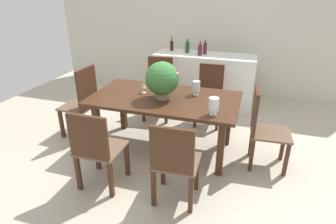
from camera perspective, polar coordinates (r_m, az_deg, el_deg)
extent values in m
plane|color=#BCB29E|center=(3.95, -0.78, -7.42)|extent=(7.04, 7.04, 0.00)
cube|color=beige|center=(5.93, 7.44, 16.62)|extent=(6.40, 0.10, 2.60)
cube|color=#422616|center=(3.64, -0.69, 2.73)|extent=(1.89, 1.04, 0.04)
cube|color=#422616|center=(3.81, -14.00, -3.28)|extent=(0.08, 0.08, 0.72)
cube|color=#422616|center=(3.33, 10.55, -7.21)|extent=(0.08, 0.08, 0.72)
cube|color=#422616|center=(4.40, -9.05, 1.01)|extent=(0.08, 0.08, 0.72)
cube|color=#422616|center=(3.99, 12.05, -1.77)|extent=(0.08, 0.08, 0.72)
cube|color=#422616|center=(3.14, 5.85, -12.09)|extent=(0.05, 0.05, 0.44)
cube|color=#422616|center=(3.20, -0.98, -11.12)|extent=(0.05, 0.05, 0.44)
cube|color=#422616|center=(2.87, 4.64, -16.18)|extent=(0.05, 0.05, 0.44)
cube|color=#422616|center=(2.93, -2.91, -14.99)|extent=(0.05, 0.05, 0.44)
cube|color=brown|center=(2.89, 1.70, -9.90)|extent=(0.47, 0.45, 0.03)
cube|color=#422616|center=(2.60, 0.78, -7.78)|extent=(0.42, 0.06, 0.46)
cube|color=#422616|center=(3.60, 22.72, -8.86)|extent=(0.05, 0.05, 0.44)
cube|color=#422616|center=(3.90, 22.13, -6.08)|extent=(0.05, 0.05, 0.44)
cube|color=#422616|center=(3.55, 16.49, -8.34)|extent=(0.05, 0.05, 0.44)
cube|color=#422616|center=(3.86, 16.42, -5.56)|extent=(0.05, 0.05, 0.44)
cube|color=brown|center=(3.61, 19.95, -4.02)|extent=(0.49, 0.45, 0.03)
cube|color=#422616|center=(3.48, 17.15, 0.31)|extent=(0.06, 0.40, 0.52)
cube|color=#422616|center=(4.44, 5.50, -0.53)|extent=(0.05, 0.05, 0.44)
cube|color=#422616|center=(4.40, 9.92, -1.04)|extent=(0.05, 0.05, 0.44)
cube|color=#422616|center=(4.75, 6.26, 1.16)|extent=(0.05, 0.05, 0.44)
cube|color=#422616|center=(4.71, 10.40, 0.70)|extent=(0.05, 0.05, 0.44)
cube|color=brown|center=(4.48, 8.19, 2.80)|extent=(0.43, 0.43, 0.03)
cube|color=#422616|center=(4.58, 8.72, 6.60)|extent=(0.39, 0.05, 0.48)
cube|color=#422616|center=(4.64, -4.93, 0.64)|extent=(0.05, 0.05, 0.44)
cube|color=#422616|center=(4.55, -0.38, 0.23)|extent=(0.05, 0.05, 0.44)
cube|color=#422616|center=(4.99, -3.61, 2.42)|extent=(0.05, 0.05, 0.44)
cube|color=#422616|center=(4.90, 0.65, 2.07)|extent=(0.05, 0.05, 0.44)
cube|color=brown|center=(4.68, -2.11, 3.99)|extent=(0.49, 0.51, 0.03)
cube|color=#422616|center=(4.79, -1.51, 7.97)|extent=(0.42, 0.08, 0.53)
cube|color=#422616|center=(4.66, -17.80, -0.40)|extent=(0.05, 0.05, 0.44)
cube|color=#422616|center=(4.42, -20.64, -2.22)|extent=(0.05, 0.05, 0.44)
cube|color=#422616|center=(4.45, -14.03, -1.15)|extent=(0.05, 0.05, 0.44)
cube|color=#422616|center=(4.19, -16.80, -3.11)|extent=(0.05, 0.05, 0.44)
cube|color=brown|center=(4.33, -17.70, 1.07)|extent=(0.47, 0.46, 0.03)
cube|color=#422616|center=(4.10, -16.00, 4.58)|extent=(0.07, 0.40, 0.58)
cube|color=#422616|center=(3.38, -8.25, -9.33)|extent=(0.04, 0.04, 0.44)
cube|color=#422616|center=(3.55, -14.06, -8.10)|extent=(0.04, 0.04, 0.44)
cube|color=#422616|center=(3.09, -11.44, -13.17)|extent=(0.04, 0.04, 0.44)
cube|color=#422616|center=(3.28, -17.63, -11.56)|extent=(0.04, 0.04, 0.44)
cube|color=brown|center=(3.19, -13.24, -7.04)|extent=(0.47, 0.48, 0.03)
cube|color=#422616|center=(2.91, -15.79, -4.91)|extent=(0.43, 0.04, 0.47)
cylinder|color=gray|center=(3.57, -1.16, 3.53)|extent=(0.16, 0.16, 0.11)
sphere|color=#387538|center=(3.50, -1.19, 6.76)|extent=(0.42, 0.42, 0.42)
sphere|color=#DB9EB2|center=(3.66, 0.38, 6.82)|extent=(0.04, 0.04, 0.04)
sphere|color=#DB9EB2|center=(3.48, 0.75, 8.64)|extent=(0.04, 0.04, 0.04)
sphere|color=#DB9EB2|center=(3.34, -1.30, 7.10)|extent=(0.04, 0.04, 0.04)
sphere|color=#DB9EB2|center=(3.40, -3.33, 5.36)|extent=(0.04, 0.04, 0.04)
sphere|color=#DB9EB2|center=(3.43, 1.83, 7.67)|extent=(0.05, 0.05, 0.05)
sphere|color=#DB9EB2|center=(3.38, -3.07, 7.32)|extent=(0.04, 0.04, 0.04)
cylinder|color=silver|center=(3.17, 9.05, -0.50)|extent=(0.08, 0.08, 0.01)
cylinder|color=silver|center=(3.16, 9.08, -0.06)|extent=(0.03, 0.03, 0.04)
cylinder|color=silver|center=(3.12, 9.20, 1.55)|extent=(0.11, 0.11, 0.15)
cylinder|color=silver|center=(3.72, 5.64, 3.51)|extent=(0.07, 0.07, 0.01)
cylinder|color=silver|center=(3.71, 5.66, 3.91)|extent=(0.03, 0.03, 0.04)
cylinder|color=silver|center=(3.68, 5.72, 5.20)|extent=(0.10, 0.10, 0.13)
cylinder|color=silver|center=(3.80, -4.86, 3.91)|extent=(0.06, 0.06, 0.00)
cylinder|color=silver|center=(3.78, -4.88, 4.41)|extent=(0.01, 0.01, 0.07)
cone|color=silver|center=(3.76, -4.91, 5.41)|extent=(0.06, 0.06, 0.07)
cube|color=white|center=(5.28, 7.23, 6.43)|extent=(1.79, 0.60, 0.94)
cylinder|color=#511E28|center=(5.18, 7.47, 12.56)|extent=(0.06, 0.06, 0.19)
cylinder|color=#511E28|center=(5.16, 7.55, 13.94)|extent=(0.02, 0.02, 0.06)
cylinder|color=#194C1E|center=(5.25, 3.91, 12.84)|extent=(0.07, 0.07, 0.19)
cylinder|color=#194C1E|center=(5.23, 3.94, 14.12)|extent=(0.03, 0.03, 0.05)
cylinder|color=black|center=(5.42, 0.76, 13.19)|extent=(0.06, 0.06, 0.18)
cylinder|color=black|center=(5.40, 0.77, 14.52)|extent=(0.02, 0.02, 0.08)
cylinder|color=#511E28|center=(5.08, 6.46, 12.25)|extent=(0.08, 0.08, 0.17)
cylinder|color=#511E28|center=(5.06, 6.52, 13.56)|extent=(0.03, 0.03, 0.07)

